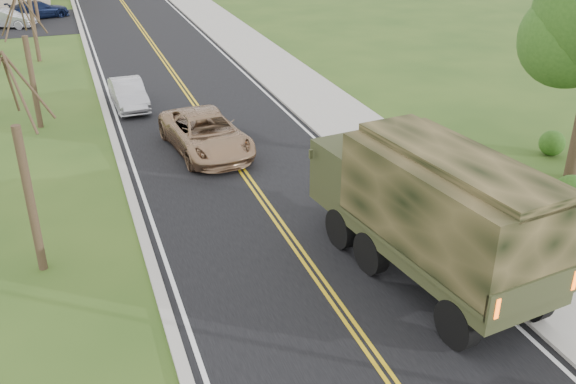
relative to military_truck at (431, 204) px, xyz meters
name	(u,v)px	position (x,y,z in m)	size (l,w,h in m)	color
road	(144,32)	(-2.73, 33.88, -2.19)	(8.00, 120.00, 0.01)	black
curb_right	(202,28)	(1.42, 33.88, -2.14)	(0.30, 120.00, 0.12)	#9E998E
sidewalk_right	(225,26)	(3.17, 33.88, -2.15)	(3.20, 120.00, 0.10)	#9E998E
curb_left	(83,36)	(-6.88, 33.88, -2.15)	(0.30, 120.00, 0.10)	#9E998E
bare_tree_a	(27,183)	(-9.74, 3.88, 0.43)	(1.93, 2.26, 6.08)	#38281C
bare_tree_b	(31,71)	(-9.74, 15.88, 0.28)	(1.83, 2.14, 5.73)	#38281C
bare_tree_c	(31,14)	(-9.74, 27.88, 0.58)	(2.04, 2.39, 6.42)	#38281C
military_truck	(431,204)	(0.00, 0.00, 0.00)	(3.70, 7.99, 3.84)	black
suv_champagne	(206,133)	(-3.53, 10.71, -1.43)	(2.54, 5.51, 1.53)	#9B7757
sedan_silver	(128,94)	(-5.73, 17.34, -1.55)	(1.38, 3.96, 1.31)	#A5A5A9
lot_car_silver	(5,19)	(-11.93, 38.76, -1.53)	(1.43, 4.09, 1.35)	silver
lot_car_navy	(38,10)	(-9.66, 41.80, -1.54)	(1.86, 4.58, 1.33)	black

